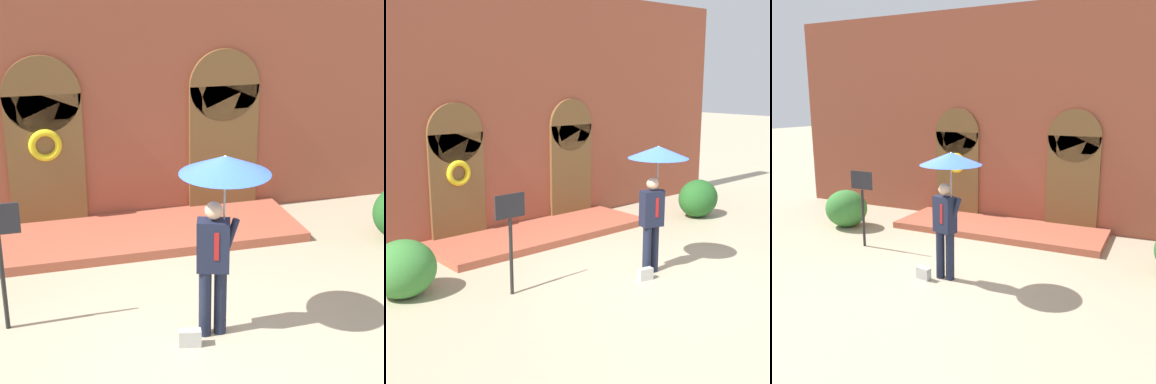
{
  "view_description": "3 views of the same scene",
  "coord_description": "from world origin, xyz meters",
  "views": [
    {
      "loc": [
        -1.97,
        -6.91,
        4.49
      ],
      "look_at": [
        0.27,
        1.25,
        1.43
      ],
      "focal_mm": 60.0,
      "sensor_mm": 36.0,
      "label": 1
    },
    {
      "loc": [
        -6.99,
        -6.43,
        3.55
      ],
      "look_at": [
        -0.31,
        1.4,
        1.35
      ],
      "focal_mm": 50.0,
      "sensor_mm": 36.0,
      "label": 2
    },
    {
      "loc": [
        3.7,
        -6.69,
        3.22
      ],
      "look_at": [
        -0.11,
        1.23,
        1.36
      ],
      "focal_mm": 40.0,
      "sensor_mm": 36.0,
      "label": 3
    }
  ],
  "objects": [
    {
      "name": "ground_plane",
      "position": [
        0.0,
        0.0,
        0.0
      ],
      "size": [
        80.0,
        80.0,
        0.0
      ],
      "primitive_type": "plane",
      "color": "tan"
    },
    {
      "name": "building_facade",
      "position": [
        -0.0,
        4.15,
        2.68
      ],
      "size": [
        14.0,
        2.3,
        5.6
      ],
      "color": "brown",
      "rests_on": "ground"
    },
    {
      "name": "person_with_umbrella",
      "position": [
        0.26,
        -0.12,
        1.91
      ],
      "size": [
        1.1,
        1.1,
        2.36
      ],
      "color": "#191E33",
      "rests_on": "ground"
    },
    {
      "name": "handbag",
      "position": [
        -0.19,
        -0.32,
        0.11
      ],
      "size": [
        0.3,
        0.17,
        0.22
      ],
      "primitive_type": "cube",
      "rotation": [
        0.0,
        0.0,
        -0.19
      ],
      "color": "#B7B7B2",
      "rests_on": "ground"
    }
  ]
}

